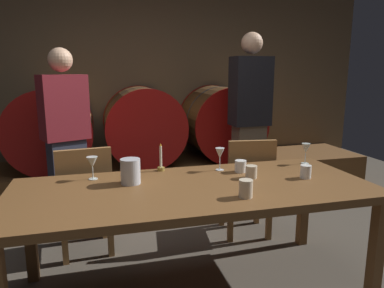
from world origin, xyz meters
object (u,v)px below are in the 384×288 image
(guest_right, at_px, (249,122))
(wine_glass_right, at_px, (306,149))
(cup_far_right, at_px, (306,172))
(wine_barrel_right, at_px, (221,122))
(wine_glass_left, at_px, (92,163))
(wine_barrel_left, at_px, (51,129))
(cup_center_right, at_px, (251,172))
(chair_right, at_px, (248,183))
(cup_far_left, at_px, (246,189))
(chair_left, at_px, (85,196))
(pitcher, at_px, (130,171))
(candle_center, at_px, (161,163))
(dining_table, at_px, (194,196))
(guest_left, at_px, (66,140))
(cup_center_left, at_px, (240,166))
(wine_glass_center, at_px, (220,154))
(wine_barrel_center, at_px, (143,125))

(guest_right, distance_m, wine_glass_right, 0.93)
(guest_right, relative_size, cup_far_right, 20.37)
(wine_barrel_right, relative_size, wine_glass_left, 5.70)
(wine_barrel_left, xyz_separation_m, cup_center_right, (1.47, -1.94, -0.05))
(chair_right, xyz_separation_m, cup_far_left, (-0.43, -0.94, 0.29))
(chair_left, height_order, pitcher, pitcher)
(wine_glass_left, distance_m, cup_center_right, 1.06)
(wine_glass_right, xyz_separation_m, cup_center_right, (-0.56, -0.25, -0.07))
(chair_left, xyz_separation_m, cup_far_left, (0.92, -0.95, 0.29))
(chair_left, bearing_deg, wine_barrel_right, -146.65)
(chair_left, distance_m, candle_center, 0.68)
(dining_table, distance_m, pitcher, 0.44)
(guest_left, height_order, cup_center_left, guest_left)
(cup_far_left, bearing_deg, wine_glass_right, 38.00)
(wine_barrel_right, bearing_deg, cup_far_right, -93.22)
(wine_glass_center, bearing_deg, cup_far_right, -34.07)
(cup_far_left, bearing_deg, wine_barrel_right, 73.94)
(wine_barrel_left, height_order, wine_glass_left, wine_barrel_left)
(wine_glass_right, bearing_deg, guest_right, 94.06)
(guest_right, bearing_deg, cup_far_left, 64.04)
(chair_left, relative_size, cup_far_right, 9.94)
(wine_glass_center, height_order, cup_center_left, wine_glass_center)
(guest_right, relative_size, cup_center_left, 21.29)
(candle_center, height_order, wine_glass_center, candle_center)
(wine_barrel_left, xyz_separation_m, wine_glass_left, (0.44, -1.69, 0.02))
(dining_table, relative_size, chair_left, 2.57)
(wine_barrel_right, bearing_deg, wine_barrel_center, 180.00)
(wine_barrel_right, distance_m, guest_left, 1.90)
(wine_glass_right, relative_size, cup_far_left, 1.54)
(cup_center_right, bearing_deg, wine_glass_left, 166.64)
(dining_table, height_order, cup_far_left, cup_far_left)
(candle_center, height_order, cup_far_left, candle_center)
(wine_glass_right, height_order, cup_far_right, wine_glass_right)
(wine_barrel_center, distance_m, cup_far_right, 2.20)
(wine_glass_left, bearing_deg, cup_far_left, -34.79)
(chair_right, relative_size, cup_center_left, 10.39)
(chair_right, relative_size, wine_glass_center, 5.33)
(wine_glass_right, relative_size, cup_far_right, 1.81)
(wine_barrel_center, xyz_separation_m, wine_glass_center, (0.34, -1.70, 0.03))
(wine_glass_center, distance_m, cup_far_right, 0.60)
(wine_glass_left, xyz_separation_m, cup_center_left, (1.02, -0.09, -0.07))
(chair_right, height_order, cup_far_right, chair_right)
(wine_barrel_right, height_order, pitcher, wine_barrel_right)
(wine_barrel_left, height_order, cup_center_left, wine_barrel_left)
(cup_far_left, bearing_deg, cup_center_right, 61.24)
(wine_glass_right, xyz_separation_m, cup_center_left, (-0.58, -0.09, -0.07))
(chair_left, relative_size, cup_center_left, 10.39)
(wine_barrel_center, bearing_deg, dining_table, -88.24)
(guest_left, bearing_deg, wine_glass_right, 131.19)
(pitcher, relative_size, cup_far_left, 1.56)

